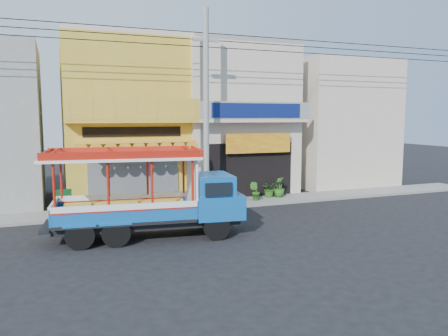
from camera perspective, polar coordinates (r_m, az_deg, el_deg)
name	(u,v)px	position (r m, az deg, el deg)	size (l,w,h in m)	color
ground	(257,224)	(17.58, 4.34, -7.26)	(90.00, 90.00, 0.00)	black
sidewalk	(222,204)	(21.16, -0.32, -4.68)	(30.00, 2.00, 0.12)	slate
shophouse_left	(124,119)	(23.60, -12.99, 6.23)	(6.00, 7.50, 8.24)	gold
shophouse_right	(230,119)	(25.16, 0.75, 6.41)	(6.00, 6.75, 8.24)	beige
party_pilaster	(196,122)	(21.22, -3.68, 6.06)	(0.35, 0.30, 8.00)	beige
filler_building_right	(332,124)	(28.54, 13.95, 5.63)	(6.00, 6.00, 7.60)	beige
utility_pole	(209,99)	(19.81, -1.94, 9.01)	(28.00, 0.26, 9.00)	gray
songthaew_truck	(161,194)	(15.53, -8.18, -3.45)	(6.95, 2.96, 3.15)	black
green_sign	(64,203)	(20.11, -20.18, -4.28)	(0.66, 0.36, 1.01)	black
potted_plant_a	(269,188)	(22.64, 5.95, -2.67)	(0.80, 0.69, 0.89)	#285A19
potted_plant_b	(255,191)	(21.64, 4.06, -3.06)	(0.50, 0.40, 0.90)	#285A19
potted_plant_c	(279,187)	(22.68, 7.22, -2.46)	(0.58, 0.58, 1.04)	#285A19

